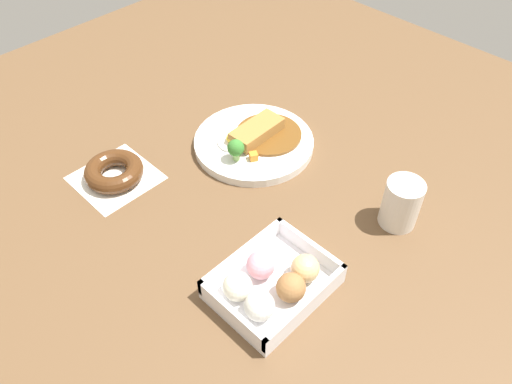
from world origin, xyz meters
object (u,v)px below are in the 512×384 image
Objects in this scene: curry_plate at (254,141)px; coffee_mug at (401,204)px; chocolate_ring_donut at (114,172)px; donut_box at (272,283)px.

curry_plate is 0.33m from coffee_mug.
chocolate_ring_donut is at bearing 122.74° from coffee_mug.
curry_plate is 1.34× the size of donut_box.
donut_box is at bearing -130.82° from curry_plate.
donut_box is 0.39m from chocolate_ring_donut.
chocolate_ring_donut is at bearing 93.55° from donut_box.
curry_plate is at bearing 49.18° from donut_box.
coffee_mug is at bearing -84.39° from curry_plate.
curry_plate is 1.69× the size of chocolate_ring_donut.
curry_plate reaches higher than chocolate_ring_donut.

